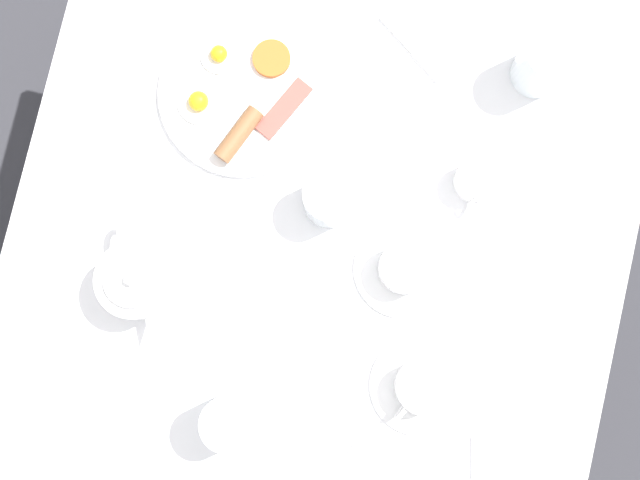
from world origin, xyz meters
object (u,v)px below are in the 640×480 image
breakfast_plate (242,95)px  wine_glass_spare (327,198)px  creamer_jug (476,181)px  teapot_near (138,280)px  teacup_with_saucer_left (421,387)px  water_glass_short (231,421)px  spoon_for_tea (310,350)px  napkin_folded (430,31)px  teacup_with_saucer_right (405,268)px  water_glass_tall (544,63)px

breakfast_plate → wine_glass_spare: bearing=51.3°
wine_glass_spare → creamer_jug: 0.23m
teapot_near → breakfast_plate: bearing=134.8°
teacup_with_saucer_left → water_glass_short: water_glass_short is taller
spoon_for_tea → breakfast_plate: bearing=-151.8°
teacup_with_saucer_left → napkin_folded: (-0.54, -0.10, -0.02)m
teacup_with_saucer_right → spoon_for_tea: (0.15, -0.11, -0.02)m
wine_glass_spare → breakfast_plate: bearing=-128.7°
water_glass_short → wine_glass_spare: (-0.35, 0.06, -0.01)m
breakfast_plate → napkin_folded: size_ratio=1.61×
water_glass_tall → teacup_with_saucer_right: bearing=-21.2°
water_glass_tall → spoon_for_tea: water_glass_tall is taller
teapot_near → spoon_for_tea: 0.28m
teacup_with_saucer_right → water_glass_tall: (-0.34, 0.13, 0.03)m
teacup_with_saucer_right → creamer_jug: teacup_with_saucer_right is taller
water_glass_tall → water_glass_short: size_ratio=0.98×
napkin_folded → spoon_for_tea: (0.53, -0.07, -0.00)m
water_glass_short → creamer_jug: size_ratio=1.39×
water_glass_tall → water_glass_short: 0.70m
water_glass_short → spoon_for_tea: water_glass_short is taller
teacup_with_saucer_right → water_glass_short: (0.28, -0.20, 0.03)m
water_glass_tall → wine_glass_spare: size_ratio=1.22×
creamer_jug → napkin_folded: size_ratio=0.51×
teacup_with_saucer_left → creamer_jug: bearing=177.4°
breakfast_plate → teacup_with_saucer_left: teacup_with_saucer_left is taller
teacup_with_saucer_right → water_glass_tall: size_ratio=1.31×
teacup_with_saucer_right → water_glass_short: water_glass_short is taller
breakfast_plate → spoon_for_tea: 0.41m
teacup_with_saucer_left → teacup_with_saucer_right: same height
teapot_near → napkin_folded: (-0.48, 0.34, -0.04)m
breakfast_plate → wine_glass_spare: wine_glass_spare is taller
teacup_with_saucer_right → napkin_folded: bearing=-173.8°
teapot_near → wine_glass_spare: teapot_near is taller
teacup_with_saucer_left → teapot_near: bearing=-97.4°
spoon_for_tea → creamer_jug: bearing=148.6°
creamer_jug → wine_glass_spare: bearing=-69.4°
water_glass_tall → creamer_jug: 0.20m
teapot_near → teacup_with_saucer_left: bearing=51.4°
napkin_folded → spoon_for_tea: bearing=-7.6°
teapot_near → water_glass_short: size_ratio=1.46×
water_glass_short → creamer_jug: 0.51m
teapot_near → creamer_jug: (-0.26, 0.46, -0.02)m
teapot_near → water_glass_short: bearing=16.7°
teapot_near → teacup_with_saucer_right: teapot_near is taller
water_glass_short → teacup_with_saucer_left: bearing=112.5°
teacup_with_saucer_right → wine_glass_spare: 0.16m
wine_glass_spare → creamer_jug: (-0.08, 0.21, -0.02)m
water_glass_short → spoon_for_tea: 0.16m
teapot_near → napkin_folded: 0.59m
teapot_near → wine_glass_spare: bearing=95.6°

